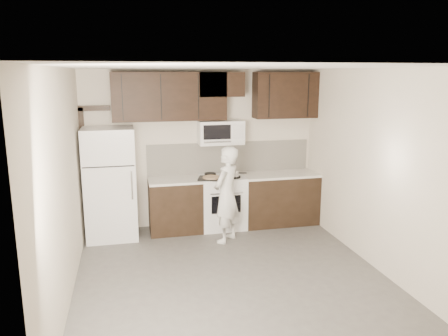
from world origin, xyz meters
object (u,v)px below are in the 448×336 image
object	(u,v)px
stove	(222,202)
refrigerator	(110,183)
microwave	(221,132)
person	(226,195)

from	to	relation	value
stove	refrigerator	world-z (taller)	refrigerator
microwave	person	world-z (taller)	microwave
stove	person	bearing A→B (deg)	-96.69
stove	person	world-z (taller)	person
person	microwave	bearing A→B (deg)	-144.10
microwave	refrigerator	size ratio (longest dim) A/B	0.42
refrigerator	microwave	bearing A→B (deg)	5.15
microwave	stove	bearing A→B (deg)	-89.90
stove	microwave	bearing A→B (deg)	90.10
refrigerator	person	size ratio (longest dim) A/B	1.17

